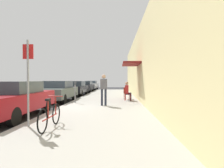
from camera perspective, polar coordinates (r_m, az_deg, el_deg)
name	(u,v)px	position (r m, az deg, el deg)	size (l,w,h in m)	color
ground_plane	(58,109)	(10.01, -16.28, -7.55)	(60.00, 60.00, 0.00)	#2D2D30
sidewalk_slab	(105,103)	(11.52, -2.34, -6.05)	(4.50, 32.00, 0.12)	#9E9B93
building_facade	(143,63)	(11.56, 9.65, 6.33)	(1.40, 32.00, 5.10)	beige
parked_car_0	(14,99)	(8.40, -28.17, -4.12)	(1.80, 4.40, 1.47)	maroon
parked_car_1	(58,91)	(13.44, -16.31, -2.10)	(1.80, 4.40, 1.46)	#47514C
parked_car_2	(76,88)	(18.61, -11.13, -1.22)	(1.80, 4.40, 1.42)	black
parked_car_3	(85,86)	(23.73, -8.29, -0.71)	(1.80, 4.40, 1.39)	black
parked_car_4	(91,85)	(29.04, -6.41, -0.32)	(1.80, 4.40, 1.41)	silver
parking_meter	(75,90)	(11.51, -11.40, -1.95)	(0.12, 0.10, 1.32)	slate
street_sign	(28,76)	(6.05, -24.60, 2.27)	(0.32, 0.06, 2.60)	gray
bicycle_0	(50,116)	(5.67, -18.64, -9.40)	(0.46, 1.71, 0.90)	black
cafe_chair_0	(127,93)	(12.60, 4.61, -2.86)	(0.49, 0.49, 0.87)	maroon
seated_patron_0	(128,90)	(12.58, 4.88, -1.98)	(0.46, 0.40, 1.29)	#232838
cafe_chair_1	(126,92)	(13.49, 4.44, -2.59)	(0.56, 0.56, 0.87)	maroon
pedestrian_standing	(104,87)	(10.07, -2.58, -1.05)	(0.36, 0.22, 1.70)	#232838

